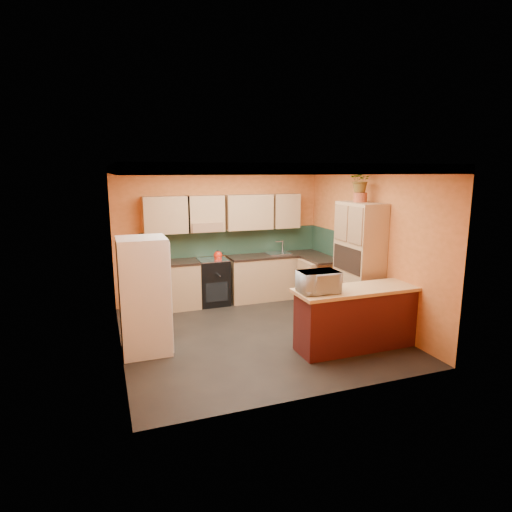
{
  "coord_description": "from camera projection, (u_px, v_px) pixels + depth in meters",
  "views": [
    {
      "loc": [
        -2.26,
        -6.21,
        2.63
      ],
      "look_at": [
        0.17,
        0.45,
        1.2
      ],
      "focal_mm": 30.0,
      "sensor_mm": 36.0,
      "label": 1
    }
  ],
  "objects": [
    {
      "name": "fern_pot",
      "position": [
        360.0,
        197.0,
        7.15
      ],
      "size": [
        0.22,
        0.22,
        0.16
      ],
      "primitive_type": "cylinder",
      "color": "#9B4225",
      "rests_on": "pantry"
    },
    {
      "name": "countertop_back",
      "position": [
        243.0,
        258.0,
        8.6
      ],
      "size": [
        3.65,
        0.62,
        0.04
      ],
      "primitive_type": "cube",
      "color": "black",
      "rests_on": "base_cabinets_back"
    },
    {
      "name": "bar_top",
      "position": [
        357.0,
        290.0,
        6.27
      ],
      "size": [
        1.9,
        0.65,
        0.05
      ],
      "primitive_type": "cube",
      "color": "tan",
      "rests_on": "breakfast_bar"
    },
    {
      "name": "pantry",
      "position": [
        359.0,
        264.0,
        7.33
      ],
      "size": [
        0.48,
        0.9,
        2.1
      ],
      "primitive_type": "cube",
      "color": "tan",
      "rests_on": "ground"
    },
    {
      "name": "base_cabinets_back",
      "position": [
        243.0,
        280.0,
        8.69
      ],
      "size": [
        3.65,
        0.6,
        0.88
      ],
      "primitive_type": "cube",
      "color": "tan",
      "rests_on": "ground"
    },
    {
      "name": "base_cabinets_right",
      "position": [
        322.0,
        282.0,
        8.52
      ],
      "size": [
        0.6,
        0.8,
        0.88
      ],
      "primitive_type": "cube",
      "color": "tan",
      "rests_on": "ground"
    },
    {
      "name": "room_shell",
      "position": [
        251.0,
        204.0,
        6.85
      ],
      "size": [
        4.24,
        4.24,
        2.72
      ],
      "color": "black",
      "rests_on": "ground"
    },
    {
      "name": "fridge",
      "position": [
        144.0,
        296.0,
        6.16
      ],
      "size": [
        0.68,
        0.66,
        1.7
      ],
      "primitive_type": "cube",
      "color": "white",
      "rests_on": "ground"
    },
    {
      "name": "fern",
      "position": [
        361.0,
        180.0,
        7.09
      ],
      "size": [
        0.48,
        0.46,
        0.42
      ],
      "primitive_type": "imported",
      "rotation": [
        0.0,
        0.0,
        -0.41
      ],
      "color": "tan",
      "rests_on": "fern_pot"
    },
    {
      "name": "countertop_right",
      "position": [
        322.0,
        259.0,
        8.43
      ],
      "size": [
        0.62,
        0.8,
        0.04
      ],
      "primitive_type": "cube",
      "color": "black",
      "rests_on": "base_cabinets_right"
    },
    {
      "name": "breakfast_bar",
      "position": [
        356.0,
        320.0,
        6.36
      ],
      "size": [
        1.8,
        0.55,
        0.88
      ],
      "primitive_type": "cube",
      "color": "#551316",
      "rests_on": "ground"
    },
    {
      "name": "stove",
      "position": [
        213.0,
        282.0,
        8.48
      ],
      "size": [
        0.58,
        0.58,
        0.91
      ],
      "primitive_type": "cube",
      "color": "black",
      "rests_on": "ground"
    },
    {
      "name": "microwave",
      "position": [
        318.0,
        282.0,
        6.02
      ],
      "size": [
        0.56,
        0.39,
        0.31
      ],
      "primitive_type": "imported",
      "rotation": [
        0.0,
        0.0,
        -0.02
      ],
      "color": "white",
      "rests_on": "bar_top"
    },
    {
      "name": "kettle",
      "position": [
        218.0,
        255.0,
        8.36
      ],
      "size": [
        0.18,
        0.18,
        0.18
      ],
      "primitive_type": null,
      "rotation": [
        0.0,
        0.0,
        0.07
      ],
      "color": "red",
      "rests_on": "stove"
    },
    {
      "name": "sink",
      "position": [
        278.0,
        253.0,
        8.86
      ],
      "size": [
        0.48,
        0.4,
        0.03
      ],
      "primitive_type": "cube",
      "color": "silver",
      "rests_on": "countertop_back"
    }
  ]
}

